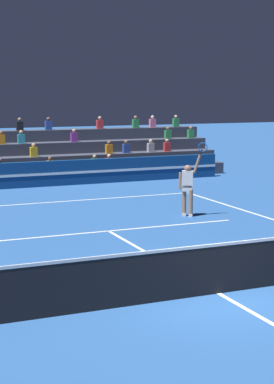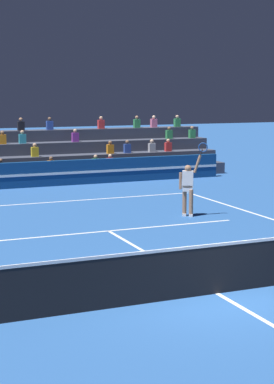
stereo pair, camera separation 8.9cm
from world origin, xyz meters
name	(u,v)px [view 1 (the left image)]	position (x,y,z in m)	size (l,w,h in m)	color
ground_plane	(218,293)	(0.00, 0.00, 0.00)	(120.00, 120.00, 0.00)	#285699
court_lines	(218,293)	(0.00, 0.00, 0.00)	(11.10, 23.90, 0.01)	white
tennis_net	(219,268)	(0.00, 0.00, 0.54)	(12.00, 0.10, 1.10)	slate
sponsor_banner_wall	(31,175)	(0.00, 15.90, 0.55)	(18.00, 0.26, 1.10)	navy
bleacher_stand	(15,161)	(0.00, 19.07, 0.84)	(20.05, 3.80, 2.83)	#383D4C
tennis_player	(188,187)	(3.22, 7.54, 0.99)	(0.85, 0.59, 2.49)	#9E7051
tennis_ball	(181,280)	(-0.32, 1.07, 0.03)	(0.07, 0.07, 0.07)	#C6DB33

